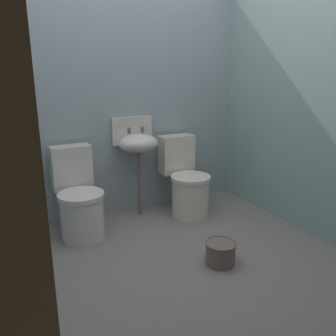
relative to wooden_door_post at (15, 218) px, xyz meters
name	(u,v)px	position (x,y,z in m)	size (l,w,h in m)	color
ground_plane	(187,270)	(1.18, 1.12, -1.13)	(2.96, 2.93, 0.08)	slate
wall_back	(123,107)	(1.18, 2.43, 0.00)	(2.96, 0.10, 2.17)	#90A2AA
wall_right	(315,113)	(2.51, 1.22, 0.00)	(0.10, 2.73, 2.17)	#88A9A6
wooden_door_post	(15,218)	(0.00, 0.00, 0.00)	(0.15, 0.15, 2.17)	olive
toilet_left	(79,201)	(0.60, 2.03, -0.76)	(0.41, 0.59, 0.78)	silver
toilet_right	(186,183)	(1.70, 2.03, -0.76)	(0.40, 0.59, 0.78)	silver
sink	(137,142)	(1.25, 2.22, -0.33)	(0.42, 0.35, 0.99)	#705E57
bucket	(221,252)	(1.43, 1.03, -0.99)	(0.24, 0.24, 0.18)	#705E57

